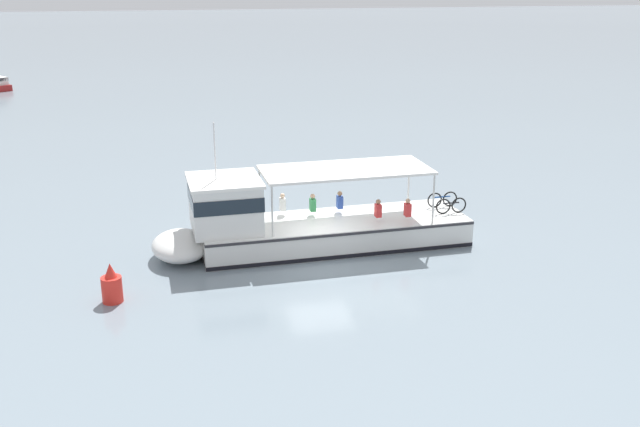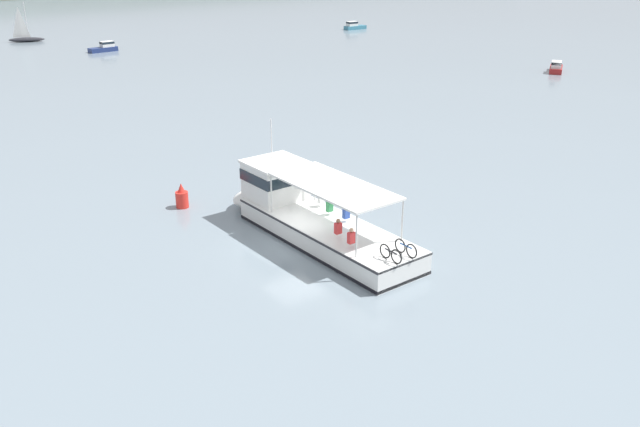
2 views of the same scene
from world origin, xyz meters
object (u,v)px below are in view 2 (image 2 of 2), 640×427
motorboat_off_bow (556,67)px  motorboat_off_stern (105,47)px  motorboat_near_port (354,26)px  sailboat_mid_channel (26,38)px  ferry_main (308,215)px  channel_buoy (182,198)px

motorboat_off_bow → motorboat_off_stern: bearing=129.0°
motorboat_near_port → sailboat_mid_channel: size_ratio=0.67×
motorboat_near_port → motorboat_off_stern: bearing=177.7°
motorboat_off_bow → sailboat_mid_channel: (-40.88, 58.16, -0.00)m
ferry_main → motorboat_off_stern: size_ratio=3.49×
motorboat_off_stern → channel_buoy: 58.10m
ferry_main → channel_buoy: size_ratio=9.24×
motorboat_near_port → motorboat_off_bow: 41.88m
motorboat_off_bow → channel_buoy: 52.27m
motorboat_off_stern → motorboat_near_port: bearing=-2.3°
motorboat_near_port → sailboat_mid_channel: 48.68m
motorboat_near_port → motorboat_off_bow: same height
sailboat_mid_channel → channel_buoy: bearing=-97.9°
ferry_main → motorboat_off_stern: ferry_main is taller
motorboat_off_stern → channel_buoy: bearing=-105.7°
channel_buoy → motorboat_off_bow: bearing=14.1°
motorboat_near_port → channel_buoy: channel_buoy is taller
ferry_main → motorboat_off_bow: 51.08m
motorboat_near_port → channel_buoy: 77.74m
motorboat_off_stern → sailboat_mid_channel: size_ratio=0.69×
ferry_main → motorboat_near_port: size_ratio=3.55×
ferry_main → motorboat_off_bow: size_ratio=3.49×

